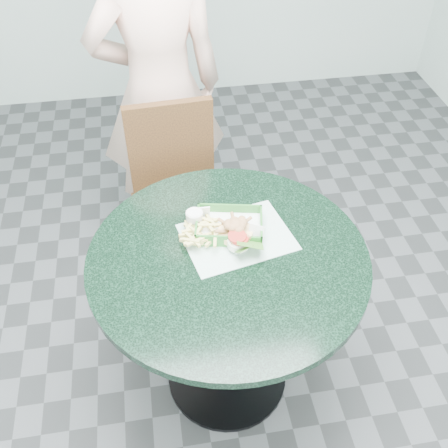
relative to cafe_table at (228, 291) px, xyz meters
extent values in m
cube|color=#303335|center=(0.00, 0.00, -0.58)|extent=(4.00, 5.00, 0.02)
cylinder|color=black|center=(0.00, 0.00, -0.57)|extent=(0.51, 0.51, 0.02)
cylinder|color=black|center=(0.00, 0.00, -0.20)|extent=(0.09, 0.09, 0.70)
cylinder|color=#243C2F|center=(0.00, 0.00, 0.15)|extent=(0.95, 0.95, 0.03)
cube|color=#54321D|center=(-0.13, 0.57, -0.13)|extent=(0.38, 0.38, 0.04)
cube|color=#54321D|center=(-0.13, 0.74, 0.12)|extent=(0.38, 0.04, 0.46)
cube|color=#54321D|center=(-0.29, 0.40, -0.37)|extent=(0.04, 0.04, 0.43)
cube|color=#54321D|center=(0.03, 0.40, -0.37)|extent=(0.04, 0.04, 0.43)
cube|color=#54321D|center=(-0.29, 0.73, -0.37)|extent=(0.04, 0.04, 0.43)
cube|color=#54321D|center=(0.03, 0.73, -0.37)|extent=(0.04, 0.04, 0.43)
imported|color=beige|center=(-0.15, 0.99, 0.37)|extent=(0.74, 0.54, 1.89)
cube|color=#A6C8BC|center=(0.05, 0.08, 0.17)|extent=(0.41, 0.34, 0.00)
cube|color=#267026|center=(0.02, 0.11, 0.18)|extent=(0.23, 0.17, 0.01)
cube|color=white|center=(0.02, 0.11, 0.18)|extent=(0.22, 0.16, 0.00)
cube|color=#267026|center=(0.02, 0.20, 0.20)|extent=(0.23, 0.01, 0.04)
cube|color=#267026|center=(0.02, 0.03, 0.20)|extent=(0.23, 0.01, 0.04)
cube|color=#267026|center=(0.13, 0.11, 0.20)|extent=(0.01, 0.17, 0.04)
cube|color=#267026|center=(-0.09, 0.11, 0.20)|extent=(0.01, 0.17, 0.04)
cylinder|color=tan|center=(0.05, 0.08, 0.20)|extent=(0.12, 0.12, 0.02)
cylinder|color=silver|center=(-0.10, 0.13, 0.22)|extent=(0.06, 0.06, 0.03)
cylinder|color=white|center=(-0.10, 0.13, 0.24)|extent=(0.05, 0.05, 0.00)
cylinder|color=white|center=(0.06, 0.03, 0.20)|extent=(0.07, 0.07, 0.02)
torus|color=white|center=(0.06, 0.03, 0.21)|extent=(0.07, 0.07, 0.01)
cylinder|color=#AD2A1E|center=(0.06, 0.03, 0.22)|extent=(0.06, 0.06, 0.01)
camera|label=1|loc=(-0.21, -1.18, 1.47)|focal=42.00mm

